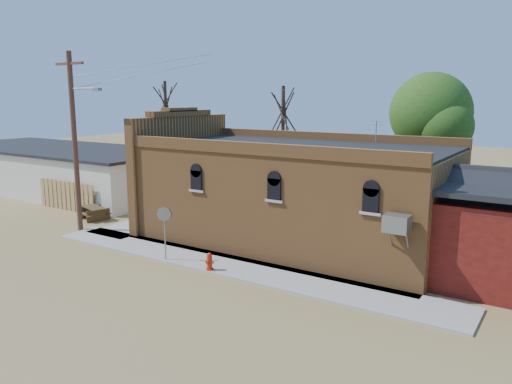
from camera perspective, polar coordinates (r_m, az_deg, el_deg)
The scene contains 14 objects.
ground at distance 20.83m, azimuth -7.99°, elevation -8.37°, with size 120.00×120.00×0.00m, color olive.
sidewalk_south at distance 20.58m, azimuth -3.14°, elevation -8.39°, with size 19.00×2.20×0.08m, color #9E9991.
sidewalk_west at distance 29.15m, azimuth -9.62°, elevation -2.75°, with size 2.60×10.00×0.08m, color #9E9991.
brick_bar at distance 23.65m, azimuth 3.67°, elevation -0.09°, with size 16.40×7.97×6.30m.
storage_building at distance 39.63m, azimuth -21.36°, elevation 2.52°, with size 20.40×8.40×3.17m.
wood_fence at distance 32.34m, azimuth -20.86°, elevation -0.42°, with size 5.20×0.10×1.80m, color #A18148, non-canonical shape.
utility_pole at distance 26.59m, azimuth -19.97°, elevation 5.78°, with size 3.12×0.26×9.00m.
tree_bare_near at distance 32.06m, azimuth 3.11°, elevation 9.30°, with size 2.80×2.80×7.65m.
tree_bare_far at distance 39.46m, azimuth -10.31°, elevation 10.01°, with size 2.80×2.80×8.16m.
tree_leafy at distance 29.13m, azimuth 19.32°, elevation 8.50°, with size 4.40×4.40×8.15m.
fire_hydrant at distance 19.94m, azimuth -5.34°, elevation -7.90°, with size 0.40×0.38×0.70m.
stop_sign at distance 21.04m, azimuth -10.42°, elevation -3.06°, with size 0.54×0.39×2.27m.
trash_barrel at distance 27.57m, azimuth -12.67°, elevation -2.78°, with size 0.48×0.48×0.74m, color navy.
picnic_table at distance 29.55m, azimuth -18.03°, elevation -2.10°, with size 2.02×1.74×0.72m.
Camera 1 is at (13.02, -14.75, 6.81)m, focal length 35.00 mm.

